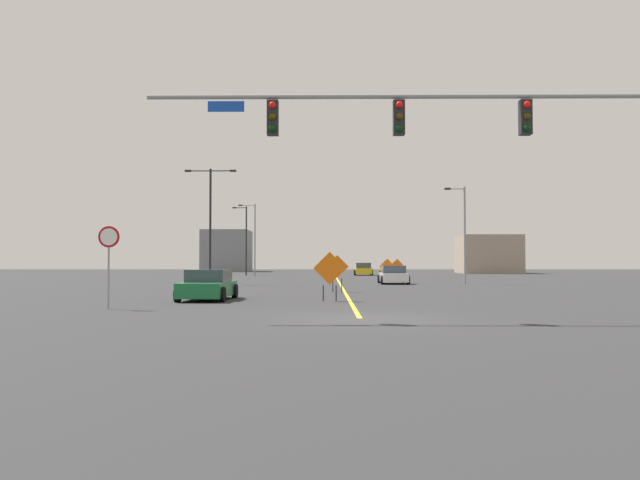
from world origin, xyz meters
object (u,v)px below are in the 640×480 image
street_lamp_mid_left (245,237)px  street_lamp_near_left (463,230)px  construction_sign_median_near (397,266)px  car_white_far (393,275)px  street_lamp_near_right (210,216)px  car_yellow_mid (363,269)px  construction_sign_left_shoulder (330,270)px  stop_sign (109,251)px  car_green_distant (208,286)px  street_lamp_far_left (254,236)px  traffic_signal_assembly (467,134)px  car_orange_approaching (392,271)px  construction_sign_right_shoulder (337,269)px  construction_sign_left_lane (387,267)px

street_lamp_mid_left → street_lamp_near_left: bearing=-53.0°
construction_sign_median_near → car_white_far: bearing=-97.7°
street_lamp_near_right → car_white_far: size_ratio=2.12×
car_yellow_mid → construction_sign_left_shoulder: bearing=-95.0°
stop_sign → car_green_distant: (2.57, 5.31, -1.44)m
street_lamp_near_left → construction_sign_left_shoulder: size_ratio=3.39×
street_lamp_far_left → street_lamp_mid_left: (-1.00, 0.41, -0.15)m
street_lamp_far_left → car_yellow_mid: bearing=9.4°
car_yellow_mid → car_green_distant: bearing=-101.6°
construction_sign_left_shoulder → car_yellow_mid: construction_sign_left_shoulder is taller
traffic_signal_assembly → street_lamp_near_left: street_lamp_near_left is taller
street_lamp_mid_left → construction_sign_left_shoulder: 46.19m
traffic_signal_assembly → construction_sign_left_shoulder: 9.98m
car_white_far → car_orange_approaching: (1.58, 16.96, 0.05)m
construction_sign_right_shoulder → stop_sign: bearing=-124.3°
street_lamp_mid_left → construction_sign_left_lane: size_ratio=4.18×
construction_sign_left_lane → construction_sign_median_near: (1.63, 7.74, 0.02)m
construction_sign_median_near → car_yellow_mid: 15.40m
street_lamp_far_left → car_white_far: street_lamp_far_left is taller
street_lamp_far_left → construction_sign_left_shoulder: (8.29, -44.74, -3.14)m
construction_sign_left_lane → construction_sign_left_shoulder: 24.27m
construction_sign_left_lane → construction_sign_left_shoulder: bearing=-101.2°
car_yellow_mid → street_lamp_near_left: bearing=-78.0°
traffic_signal_assembly → car_orange_approaching: 45.41m
street_lamp_mid_left → construction_sign_left_lane: (13.99, -21.33, -3.14)m
traffic_signal_assembly → car_white_far: traffic_signal_assembly is taller
street_lamp_near_right → car_yellow_mid: size_ratio=2.11×
street_lamp_near_right → construction_sign_right_shoulder: (9.04, -11.65, -3.69)m
construction_sign_right_shoulder → car_orange_approaching: 29.87m
construction_sign_left_lane → car_orange_approaching: size_ratio=0.44×
street_lamp_near_right → car_green_distant: size_ratio=1.95×
stop_sign → street_lamp_near_left: bearing=53.8°
construction_sign_right_shoulder → car_white_far: 13.07m
street_lamp_far_left → car_orange_approaching: (14.65, -7.72, -3.78)m
construction_sign_left_lane → street_lamp_near_left: bearing=-38.5°
street_lamp_mid_left → car_white_far: bearing=-60.7°
street_lamp_near_left → construction_sign_left_shoulder: 22.19m
street_lamp_near_left → street_lamp_mid_left: (-19.14, 25.43, 0.37)m
street_lamp_mid_left → car_green_distant: street_lamp_mid_left is taller
stop_sign → street_lamp_near_left: size_ratio=0.41×
construction_sign_left_lane → construction_sign_median_near: 7.91m
street_lamp_far_left → car_yellow_mid: 13.11m
traffic_signal_assembly → street_lamp_near_right: (-12.65, 27.47, -0.55)m
construction_sign_left_shoulder → car_green_distant: (-5.31, 0.81, -0.69)m
car_green_distant → car_white_far: car_white_far is taller
construction_sign_left_lane → car_orange_approaching: bearing=82.8°
street_lamp_near_left → car_green_distant: street_lamp_near_left is taller
construction_sign_right_shoulder → car_green_distant: construction_sign_right_shoulder is taller
traffic_signal_assembly → street_lamp_mid_left: 54.89m
car_green_distant → car_orange_approaching: 38.03m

